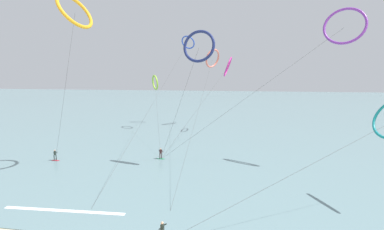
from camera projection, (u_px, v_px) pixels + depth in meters
name	position (u px, v px, depth m)	size (l,w,h in m)	color
sea_water	(225.00, 105.00, 120.00)	(400.00, 200.00, 0.08)	slate
surfer_emerald	(161.00, 154.00, 44.43)	(1.40, 0.72, 1.70)	#199351
surfer_crimson	(55.00, 156.00, 43.58)	(1.40, 0.72, 1.70)	red
kite_lime	(155.00, 83.00, 67.51)	(9.21, 25.58, 12.90)	#8CC62D
kite_cobalt	(188.00, 43.00, 72.46)	(4.16, 50.70, 22.62)	#2647B7
kite_navy	(199.00, 46.00, 38.17)	(8.67, 4.13, 18.96)	navy
kite_violet	(345.00, 26.00, 37.45)	(27.97, 4.14, 21.84)	purple
kite_coral	(213.00, 59.00, 71.01)	(4.28, 49.55, 19.22)	#EA7260
kite_magenta	(228.00, 67.00, 63.16)	(10.07, 25.06, 16.82)	#CC288E
kite_amber	(75.00, 11.00, 35.81)	(9.09, 6.79, 23.14)	orange
wave_crest_far	(64.00, 211.00, 27.65)	(12.17, 0.50, 0.12)	white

